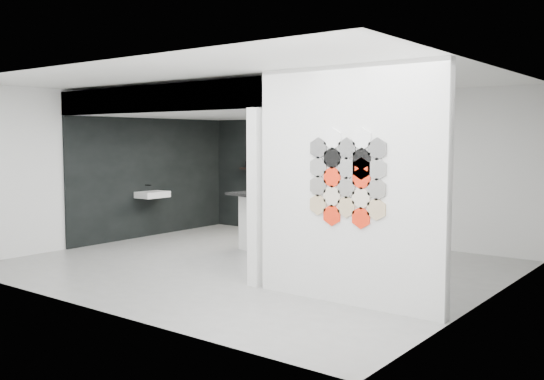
{
  "coord_description": "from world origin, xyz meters",
  "views": [
    {
      "loc": [
        5.81,
        -7.15,
        1.96
      ],
      "look_at": [
        0.1,
        0.3,
        1.15
      ],
      "focal_mm": 40.0,
      "sensor_mm": 36.0,
      "label": 1
    }
  ],
  "objects_px": {
    "kettle": "(333,167)",
    "glass_vase": "(357,168)",
    "partition_panel": "(348,186)",
    "stockpot": "(250,164)",
    "utensil_cup": "(268,166)",
    "wall_basin": "(153,195)",
    "kitchen_island": "(283,224)",
    "glass_bowl": "(357,169)",
    "bottle_dark": "(293,165)"
  },
  "relations": [
    {
      "from": "stockpot",
      "to": "kettle",
      "type": "relative_size",
      "value": 1.11
    },
    {
      "from": "partition_panel",
      "to": "glass_vase",
      "type": "height_order",
      "value": "partition_panel"
    },
    {
      "from": "glass_bowl",
      "to": "glass_vase",
      "type": "height_order",
      "value": "glass_vase"
    },
    {
      "from": "stockpot",
      "to": "utensil_cup",
      "type": "height_order",
      "value": "stockpot"
    },
    {
      "from": "partition_panel",
      "to": "kettle",
      "type": "relative_size",
      "value": 15.72
    },
    {
      "from": "partition_panel",
      "to": "bottle_dark",
      "type": "height_order",
      "value": "partition_panel"
    },
    {
      "from": "wall_basin",
      "to": "glass_vase",
      "type": "height_order",
      "value": "glass_vase"
    },
    {
      "from": "partition_panel",
      "to": "wall_basin",
      "type": "height_order",
      "value": "partition_panel"
    },
    {
      "from": "kettle",
      "to": "glass_vase",
      "type": "xyz_separation_m",
      "value": [
        0.53,
        0.0,
        0.0
      ]
    },
    {
      "from": "wall_basin",
      "to": "glass_vase",
      "type": "distance_m",
      "value": 4.01
    },
    {
      "from": "kettle",
      "to": "glass_vase",
      "type": "height_order",
      "value": "glass_vase"
    },
    {
      "from": "partition_panel",
      "to": "stockpot",
      "type": "height_order",
      "value": "partition_panel"
    },
    {
      "from": "wall_basin",
      "to": "glass_bowl",
      "type": "bearing_deg",
      "value": 31.35
    },
    {
      "from": "partition_panel",
      "to": "glass_vase",
      "type": "bearing_deg",
      "value": 118.23
    },
    {
      "from": "stockpot",
      "to": "utensil_cup",
      "type": "bearing_deg",
      "value": 0.0
    },
    {
      "from": "kitchen_island",
      "to": "glass_bowl",
      "type": "distance_m",
      "value": 2.1
    },
    {
      "from": "stockpot",
      "to": "glass_vase",
      "type": "xyz_separation_m",
      "value": [
        2.62,
        0.0,
        -0.0
      ]
    },
    {
      "from": "kitchen_island",
      "to": "kettle",
      "type": "height_order",
      "value": "kitchen_island"
    },
    {
      "from": "kettle",
      "to": "bottle_dark",
      "type": "distance_m",
      "value": 0.95
    },
    {
      "from": "glass_bowl",
      "to": "utensil_cup",
      "type": "xyz_separation_m",
      "value": [
        -2.11,
        0.0,
        -0.0
      ]
    },
    {
      "from": "kitchen_island",
      "to": "stockpot",
      "type": "height_order",
      "value": "kitchen_island"
    },
    {
      "from": "kitchen_island",
      "to": "glass_bowl",
      "type": "bearing_deg",
      "value": 92.94
    },
    {
      "from": "kettle",
      "to": "bottle_dark",
      "type": "height_order",
      "value": "bottle_dark"
    },
    {
      "from": "wall_basin",
      "to": "stockpot",
      "type": "distance_m",
      "value": 2.27
    },
    {
      "from": "partition_panel",
      "to": "glass_bowl",
      "type": "distance_m",
      "value": 4.39
    },
    {
      "from": "partition_panel",
      "to": "stockpot",
      "type": "relative_size",
      "value": 14.14
    },
    {
      "from": "kitchen_island",
      "to": "glass_vase",
      "type": "height_order",
      "value": "kitchen_island"
    },
    {
      "from": "partition_panel",
      "to": "utensil_cup",
      "type": "bearing_deg",
      "value": 137.29
    },
    {
      "from": "glass_bowl",
      "to": "utensil_cup",
      "type": "relative_size",
      "value": 1.46
    },
    {
      "from": "wall_basin",
      "to": "kitchen_island",
      "type": "distance_m",
      "value": 3.08
    },
    {
      "from": "glass_bowl",
      "to": "stockpot",
      "type": "bearing_deg",
      "value": 180.0
    },
    {
      "from": "glass_vase",
      "to": "utensil_cup",
      "type": "distance_m",
      "value": 2.11
    },
    {
      "from": "kitchen_island",
      "to": "glass_bowl",
      "type": "relative_size",
      "value": 15.7
    },
    {
      "from": "utensil_cup",
      "to": "kettle",
      "type": "bearing_deg",
      "value": 0.0
    },
    {
      "from": "wall_basin",
      "to": "kitchen_island",
      "type": "xyz_separation_m",
      "value": [
        3.05,
        0.17,
        -0.33
      ]
    },
    {
      "from": "wall_basin",
      "to": "kitchen_island",
      "type": "height_order",
      "value": "kitchen_island"
    },
    {
      "from": "glass_vase",
      "to": "stockpot",
      "type": "bearing_deg",
      "value": 180.0
    },
    {
      "from": "kitchen_island",
      "to": "kettle",
      "type": "bearing_deg",
      "value": 109.0
    },
    {
      "from": "kitchen_island",
      "to": "bottle_dark",
      "type": "height_order",
      "value": "kitchen_island"
    },
    {
      "from": "kettle",
      "to": "glass_vase",
      "type": "bearing_deg",
      "value": -22.51
    },
    {
      "from": "kitchen_island",
      "to": "kettle",
      "type": "xyz_separation_m",
      "value": [
        -0.2,
        1.89,
        0.88
      ]
    },
    {
      "from": "kitchen_island",
      "to": "stockpot",
      "type": "relative_size",
      "value": 10.38
    },
    {
      "from": "glass_vase",
      "to": "partition_panel",
      "type": "bearing_deg",
      "value": -61.77
    },
    {
      "from": "glass_vase",
      "to": "glass_bowl",
      "type": "bearing_deg",
      "value": 0.0
    },
    {
      "from": "kettle",
      "to": "bottle_dark",
      "type": "xyz_separation_m",
      "value": [
        -0.95,
        0.0,
        0.01
      ]
    },
    {
      "from": "kitchen_island",
      "to": "glass_bowl",
      "type": "xyz_separation_m",
      "value": [
        0.34,
        1.89,
        0.85
      ]
    },
    {
      "from": "glass_bowl",
      "to": "glass_vase",
      "type": "distance_m",
      "value": 0.03
    },
    {
      "from": "wall_basin",
      "to": "utensil_cup",
      "type": "relative_size",
      "value": 6.67
    },
    {
      "from": "glass_bowl",
      "to": "kitchen_island",
      "type": "bearing_deg",
      "value": -100.12
    },
    {
      "from": "stockpot",
      "to": "kitchen_island",
      "type": "bearing_deg",
      "value": -39.62
    }
  ]
}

